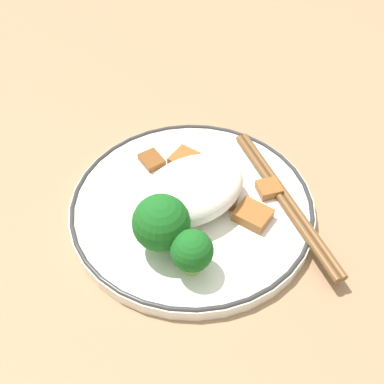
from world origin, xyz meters
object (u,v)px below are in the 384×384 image
at_px(plate, 192,208).
at_px(chopsticks, 286,200).
at_px(broccoli_back_center, 192,251).
at_px(broccoli_back_left, 161,223).

distance_m(plate, chopsticks, 0.10).
height_order(broccoli_back_center, chopsticks, broccoli_back_center).
relative_size(plate, chopsticks, 1.22).
height_order(plate, broccoli_back_center, broccoli_back_center).
distance_m(broccoli_back_center, chopsticks, 0.13).
bearing_deg(chopsticks, plate, -33.89).
bearing_deg(chopsticks, broccoli_back_left, -11.82).
relative_size(plate, broccoli_back_center, 5.26).
bearing_deg(plate, chopsticks, 146.11).
relative_size(broccoli_back_left, broccoli_back_center, 1.28).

